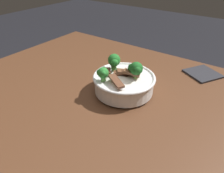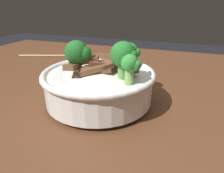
% 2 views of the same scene
% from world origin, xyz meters
% --- Properties ---
extents(dining_table, '(1.35, 0.98, 0.81)m').
position_xyz_m(dining_table, '(0.00, 0.00, 0.71)').
color(dining_table, '#56331E').
rests_on(dining_table, ground).
extents(rice_bowl, '(0.23, 0.23, 0.14)m').
position_xyz_m(rice_bowl, '(0.01, -0.05, 0.86)').
color(rice_bowl, white).
rests_on(rice_bowl, dining_table).
extents(chopsticks_pair, '(0.20, 0.08, 0.01)m').
position_xyz_m(chopsticks_pair, '(-0.35, 0.22, 0.82)').
color(chopsticks_pair, '#9E7A4C').
rests_on(chopsticks_pair, dining_table).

